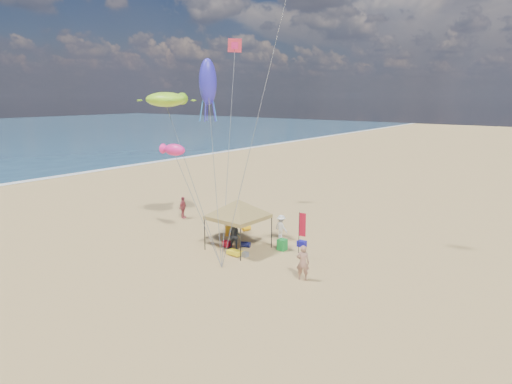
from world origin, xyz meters
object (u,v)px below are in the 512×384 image
cooler_blue (302,244)px  person_near_c (281,227)px  feather_flag (302,227)px  person_far_a (183,207)px  cooler_red (227,244)px  chair_green (282,245)px  person_near_a (303,262)px  chair_yellow (230,231)px  canopy_tent (238,201)px  person_near_b (234,236)px  beach_cart (235,252)px

cooler_blue → person_near_c: (-1.94, 0.51, 0.64)m
feather_flag → person_far_a: (-11.97, 1.85, -1.03)m
person_far_a → cooler_blue: bearing=-110.2°
cooler_red → person_far_a: 7.86m
cooler_red → chair_green: 3.52m
person_near_a → person_far_a: bearing=-40.6°
chair_yellow → person_far_a: size_ratio=0.41×
canopy_tent → person_near_a: canopy_tent is taller
cooler_red → chair_yellow: chair_yellow is taller
feather_flag → person_far_a: feather_flag is taller
canopy_tent → person_far_a: bearing=160.2°
feather_flag → chair_yellow: 6.34m
person_near_c → chair_green: bearing=140.7°
canopy_tent → person_far_a: (-8.01, 2.88, -2.21)m
person_near_c → person_near_b: bearing=87.2°
chair_yellow → beach_cart: (2.74, -2.81, -0.15)m
beach_cart → person_near_c: bearing=84.3°
feather_flag → person_near_b: size_ratio=1.56×
canopy_tent → person_near_a: bearing=-16.0°
person_near_a → cooler_blue: bearing=-80.5°
canopy_tent → person_far_a: 8.79m
cooler_blue → person_far_a: size_ratio=0.31×
person_far_a → feather_flag: bearing=-118.4°
person_near_b → cooler_blue: bearing=26.4°
canopy_tent → person_near_b: 2.20m
chair_yellow → person_near_c: person_near_c is taller
feather_flag → canopy_tent: bearing=-165.4°
chair_green → feather_flag: bearing=-15.2°
feather_flag → cooler_red: feather_flag is taller
canopy_tent → cooler_blue: 4.98m
person_near_a → person_far_a: size_ratio=1.09×
chair_yellow → person_near_c: (3.17, 1.54, 0.48)m
cooler_blue → person_near_a: 5.23m
person_near_c → person_far_a: size_ratio=0.96×
person_near_c → beach_cart: bearing=99.2°
chair_green → person_near_b: (-2.44, -1.75, 0.55)m
person_far_a → person_near_b: bearing=-131.4°
cooler_red → cooler_blue: bearing=37.9°
chair_green → person_near_b: 3.05m
chair_yellow → canopy_tent: bearing=-38.9°
canopy_tent → cooler_red: bearing=-168.9°
feather_flag → person_far_a: 12.15m
person_near_c → cooler_blue: bearing=-179.9°
person_near_a → chair_yellow: bearing=-45.6°
feather_flag → chair_green: (-1.64, 0.44, -1.54)m
feather_flag → chair_yellow: size_ratio=4.02×
cooler_blue → person_near_c: 2.11m
beach_cart → chair_yellow: bearing=134.2°
cooler_blue → feather_flag: bearing=-60.1°
beach_cart → person_near_b: size_ratio=0.50×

